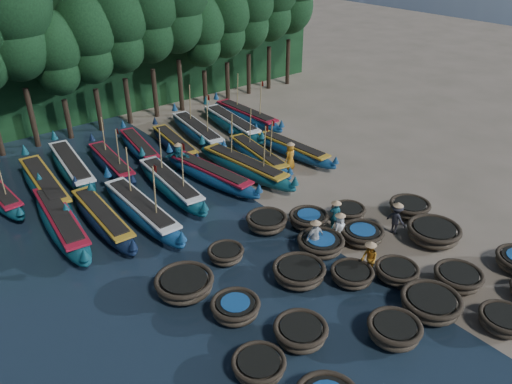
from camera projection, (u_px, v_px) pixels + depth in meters
ground at (317, 239)px, 24.33m from camera, size 120.00×120.00×0.00m
foliage_wall at (100, 48)px, 37.84m from camera, size 40.00×3.00×10.00m
coracle_3 at (503, 320)px, 18.91m from camera, size 2.28×2.28×0.66m
coracle_6 at (394, 331)px, 18.32m from camera, size 2.41×2.41×0.81m
coracle_7 at (431, 304)px, 19.60m from camera, size 2.77×2.77×0.80m
coracle_8 at (458, 278)px, 21.05m from camera, size 2.10×2.10×0.75m
coracle_10 at (259, 366)px, 17.02m from camera, size 2.11×2.11×0.64m
coracle_11 at (300, 332)px, 18.26m from camera, size 2.04×2.04×0.78m
coracle_12 at (352, 275)px, 21.31m from camera, size 2.30×2.30×0.65m
coracle_13 at (397, 272)px, 21.48m from camera, size 2.03×2.03×0.67m
coracle_14 at (434, 233)px, 23.95m from camera, size 2.69×2.69×0.84m
coracle_15 at (235, 308)px, 19.42m from camera, size 2.25×2.25×0.74m
coracle_16 at (299, 272)px, 21.37m from camera, size 2.52×2.52×0.75m
coracle_17 at (321, 244)px, 23.18m from camera, size 2.44×2.44×0.78m
coracle_18 at (362, 234)px, 23.95m from camera, size 2.46×2.46×0.72m
coracle_19 at (410, 208)px, 26.07m from camera, size 2.17×2.17×0.77m
coracle_20 at (184, 284)px, 20.63m from camera, size 3.06×3.06×0.81m
coracle_21 at (226, 254)px, 22.62m from camera, size 1.68×1.68×0.66m
coracle_22 at (267, 222)px, 24.87m from camera, size 2.34×2.34×0.77m
coracle_23 at (309, 219)px, 25.09m from camera, size 2.01×2.01×0.75m
coracle_24 at (348, 212)px, 25.78m from camera, size 2.08×2.08×0.69m
long_boat_1 at (61, 221)px, 24.64m from camera, size 2.38×8.76×1.55m
long_boat_2 at (102, 218)px, 25.02m from camera, size 1.71×7.91×1.39m
long_boat_3 at (141, 210)px, 25.62m from camera, size 1.63×8.61×3.66m
long_boat_4 at (171, 184)px, 28.10m from camera, size 2.15×8.31×3.54m
long_boat_5 at (211, 174)px, 29.21m from camera, size 2.46×8.04×1.43m
long_boat_6 at (245, 167)px, 30.06m from camera, size 2.28×8.42×3.59m
long_boat_7 at (258, 155)px, 31.60m from camera, size 2.46×7.60×3.26m
long_boat_8 at (293, 149)px, 32.45m from camera, size 1.72×7.51×1.32m
long_boat_10 at (45, 185)px, 27.94m from camera, size 2.19×8.94×1.58m
long_boat_11 at (72, 167)px, 29.97m from camera, size 2.55×8.75×1.55m
long_boat_12 at (112, 163)px, 30.64m from camera, size 1.92×7.43×3.17m
long_boat_13 at (140, 147)px, 32.76m from camera, size 2.35×7.19×1.28m
long_boat_14 at (175, 144)px, 33.27m from camera, size 2.24×7.29×1.29m
long_boat_15 at (197, 131)px, 34.97m from camera, size 2.65×8.39×3.60m
long_boat_16 at (232, 123)px, 36.28m from camera, size 2.51×8.53×1.51m
long_boat_17 at (247, 116)px, 37.77m from camera, size 1.53×8.28×3.52m
fisherman_0 at (339, 227)px, 23.75m from camera, size 0.84×0.64×1.73m
fisherman_1 at (335, 214)px, 24.65m from camera, size 0.66×0.68×1.78m
fisherman_2 at (369, 258)px, 21.52m from camera, size 0.90×0.98×1.83m
fisherman_3 at (396, 218)px, 24.39m from camera, size 0.65×1.08×1.84m
fisherman_4 at (315, 236)px, 22.93m from camera, size 1.01×0.52×1.89m
fisherman_5 at (179, 157)px, 30.36m from camera, size 1.47×1.62×2.00m
fisherman_6 at (290, 155)px, 30.65m from camera, size 0.93×0.71×1.91m
tree_4 at (8, 14)px, 29.93m from camera, size 5.34×5.34×12.58m
tree_5 at (55, 53)px, 32.51m from camera, size 3.68×3.68×8.68m
tree_6 at (87, 38)px, 33.45m from camera, size 4.09×4.09×9.65m
tree_7 at (118, 23)px, 34.39m from camera, size 4.51×4.51×10.63m
tree_8 at (147, 9)px, 35.33m from camera, size 4.92×4.92×11.60m
tree_10 at (202, 31)px, 38.85m from camera, size 3.68×3.68×8.68m
tree_11 at (226, 18)px, 39.80m from camera, size 4.09×4.09×9.65m
tree_12 at (248, 6)px, 40.74m from camera, size 4.51×4.51×10.63m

